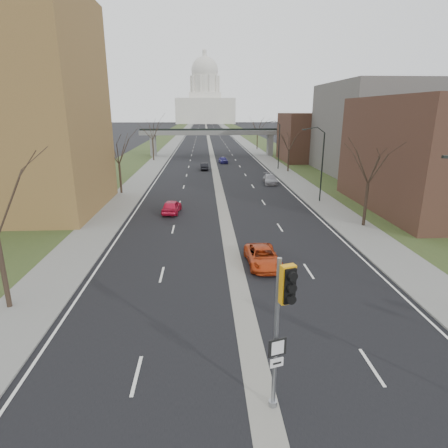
{
  "coord_description": "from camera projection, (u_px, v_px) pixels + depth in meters",
  "views": [
    {
      "loc": [
        -2.07,
        -11.21,
        10.58
      ],
      "look_at": [
        -0.86,
        11.19,
        3.75
      ],
      "focal_mm": 30.0,
      "sensor_mm": 36.0,
      "label": 1
    }
  ],
  "objects": [
    {
      "name": "ground",
      "position": [
        263.0,
        407.0,
        13.9
      ],
      "size": [
        700.0,
        700.0,
        0.0
      ],
      "primitive_type": "plane",
      "color": "black",
      "rests_on": "ground"
    },
    {
      "name": "road_surface",
      "position": [
        208.0,
        137.0,
        157.18
      ],
      "size": [
        20.0,
        600.0,
        0.01
      ],
      "primitive_type": "cube",
      "color": "black",
      "rests_on": "ground"
    },
    {
      "name": "median_strip",
      "position": [
        208.0,
        137.0,
        157.18
      ],
      "size": [
        1.2,
        600.0,
        0.02
      ],
      "primitive_type": "cube",
      "color": "gray",
      "rests_on": "ground"
    },
    {
      "name": "sidewalk_right",
      "position": [
        237.0,
        136.0,
        157.78
      ],
      "size": [
        4.0,
        600.0,
        0.12
      ],
      "primitive_type": "cube",
      "color": "gray",
      "rests_on": "ground"
    },
    {
      "name": "sidewalk_left",
      "position": [
        180.0,
        137.0,
        156.54
      ],
      "size": [
        4.0,
        600.0,
        0.12
      ],
      "primitive_type": "cube",
      "color": "gray",
      "rests_on": "ground"
    },
    {
      "name": "grass_verge_right",
      "position": [
        251.0,
        136.0,
        158.1
      ],
      "size": [
        8.0,
        600.0,
        0.1
      ],
      "primitive_type": "cube",
      "color": "#2E401D",
      "rests_on": "ground"
    },
    {
      "name": "grass_verge_left",
      "position": [
        165.0,
        137.0,
        156.23
      ],
      "size": [
        8.0,
        600.0,
        0.1
      ],
      "primitive_type": "cube",
      "color": "#2E401D",
      "rests_on": "ground"
    },
    {
      "name": "commercial_block_near",
      "position": [
        446.0,
        155.0,
        40.14
      ],
      "size": [
        16.0,
        20.0,
        12.0
      ],
      "primitive_type": "cube",
      "color": "#4A3022",
      "rests_on": "ground"
    },
    {
      "name": "commercial_block_mid",
      "position": [
        382.0,
        129.0,
        62.83
      ],
      "size": [
        18.0,
        22.0,
        15.0
      ],
      "primitive_type": "cube",
      "color": "#615E59",
      "rests_on": "ground"
    },
    {
      "name": "commercial_block_far",
      "position": [
        315.0,
        137.0,
        80.45
      ],
      "size": [
        14.0,
        14.0,
        10.0
      ],
      "primitive_type": "cube",
      "color": "#4A3022",
      "rests_on": "ground"
    },
    {
      "name": "pedestrian_bridge",
      "position": [
        212.0,
        135.0,
        88.9
      ],
      "size": [
        34.0,
        3.0,
        6.45
      ],
      "color": "slate",
      "rests_on": "ground"
    },
    {
      "name": "capitol",
      "position": [
        205.0,
        100.0,
        314.15
      ],
      "size": [
        48.0,
        42.0,
        55.75
      ],
      "color": "silver",
      "rests_on": "ground"
    },
    {
      "name": "streetlight_mid",
      "position": [
        317.0,
        143.0,
        43.01
      ],
      "size": [
        2.61,
        0.2,
        8.7
      ],
      "color": "black",
      "rests_on": "sidewalk_right"
    },
    {
      "name": "streetlight_far",
      "position": [
        275.0,
        131.0,
        67.84
      ],
      "size": [
        2.61,
        0.2,
        8.7
      ],
      "color": "black",
      "rests_on": "sidewalk_right"
    },
    {
      "name": "tree_left_b",
      "position": [
        118.0,
        146.0,
        47.71
      ],
      "size": [
        6.75,
        6.75,
        8.81
      ],
      "color": "#382B21",
      "rests_on": "sidewalk_left"
    },
    {
      "name": "tree_left_c",
      "position": [
        152.0,
        128.0,
        79.95
      ],
      "size": [
        7.65,
        7.65,
        9.99
      ],
      "color": "#382B21",
      "rests_on": "sidewalk_left"
    },
    {
      "name": "tree_right_a",
      "position": [
        371.0,
        156.0,
        33.65
      ],
      "size": [
        7.2,
        7.2,
        9.4
      ],
      "color": "#382B21",
      "rests_on": "sidewalk_right"
    },
    {
      "name": "tree_right_b",
      "position": [
        289.0,
        139.0,
        65.41
      ],
      "size": [
        6.3,
        6.3,
        8.22
      ],
      "color": "#382B21",
      "rests_on": "sidewalk_right"
    },
    {
      "name": "tree_right_c",
      "position": [
        258.0,
        124.0,
        103.26
      ],
      "size": [
        7.65,
        7.65,
        9.99
      ],
      "color": "#382B21",
      "rests_on": "sidewalk_right"
    },
    {
      "name": "signal_pole_median",
      "position": [
        282.0,
        312.0,
        12.46
      ],
      "size": [
        0.8,
        1.0,
        5.95
      ],
      "rotation": [
        0.0,
        0.0,
        0.31
      ],
      "color": "gray",
      "rests_on": "ground"
    },
    {
      "name": "car_left_near",
      "position": [
        172.0,
        206.0,
        40.04
      ],
      "size": [
        2.11,
        4.34,
        1.43
      ],
      "primitive_type": "imported",
      "rotation": [
        0.0,
        0.0,
        3.04
      ],
      "color": "red",
      "rests_on": "ground"
    },
    {
      "name": "car_left_far",
      "position": [
        204.0,
        166.0,
        69.2
      ],
      "size": [
        1.53,
        3.92,
        1.27
      ],
      "primitive_type": "imported",
      "rotation": [
        0.0,
        0.0,
        3.19
      ],
      "color": "black",
      "rests_on": "ground"
    },
    {
      "name": "car_right_near",
      "position": [
        263.0,
        257.0,
        26.48
      ],
      "size": [
        2.33,
        4.74,
        1.3
      ],
      "primitive_type": "imported",
      "rotation": [
        0.0,
        0.0,
        0.04
      ],
      "color": "#BF3C14",
      "rests_on": "ground"
    },
    {
      "name": "car_right_mid",
      "position": [
        270.0,
        179.0,
        56.16
      ],
      "size": [
        2.2,
        4.81,
        1.36
      ],
      "primitive_type": "imported",
      "rotation": [
        0.0,
        0.0,
        -0.06
      ],
      "color": "gray",
      "rests_on": "ground"
    },
    {
      "name": "car_right_far",
      "position": [
        223.0,
        160.0,
        77.97
      ],
      "size": [
        2.04,
        4.08,
        1.34
      ],
      "primitive_type": "imported",
      "rotation": [
        0.0,
        0.0,
        0.12
      ],
      "color": "navy",
      "rests_on": "ground"
    }
  ]
}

